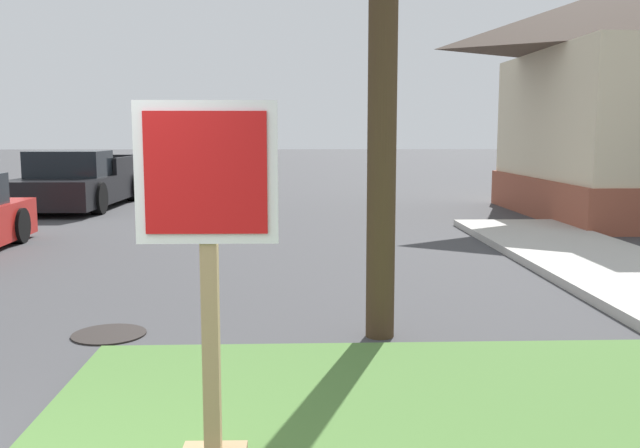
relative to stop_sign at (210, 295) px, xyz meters
name	(u,v)px	position (x,y,z in m)	size (l,w,h in m)	color
stop_sign	(210,295)	(0.00, 0.00, 0.00)	(0.75, 0.29, 2.01)	#A3845B
manhole_cover	(109,334)	(-1.32, 2.85, -1.05)	(0.70, 0.70, 0.02)	black
pickup_truck_black	(79,184)	(-5.10, 14.47, -0.44)	(2.26, 5.53, 1.48)	black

